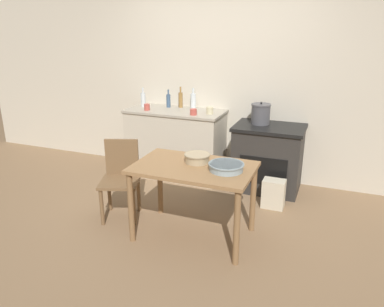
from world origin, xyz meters
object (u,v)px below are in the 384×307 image
object	(u,v)px
flour_sack	(273,194)
bottle_center_left	(193,100)
stock_pot	(261,114)
cup_mid_right	(147,107)
stove	(268,158)
chair	(121,177)
mixing_bowl_large	(197,158)
bottle_far_left	(143,99)
mixing_bowl_small	(226,167)
bottle_mid_left	(168,100)
bottle_left	(181,99)
work_table	(194,176)
cup_center_right	(193,112)
cup_center	(210,111)

from	to	relation	value
flour_sack	bottle_center_left	size ratio (longest dim) A/B	1.24
stock_pot	cup_mid_right	bearing A→B (deg)	-172.07
stove	stock_pot	bearing A→B (deg)	157.43
chair	mixing_bowl_large	size ratio (longest dim) A/B	3.32
stove	bottle_far_left	xyz separation A→B (m)	(-1.76, 0.04, 0.61)
mixing_bowl_small	bottle_center_left	world-z (taller)	bottle_center_left
chair	mixing_bowl_small	size ratio (longest dim) A/B	2.56
stock_pot	bottle_far_left	xyz separation A→B (m)	(-1.63, -0.02, 0.07)
stove	bottle_mid_left	size ratio (longest dim) A/B	3.50
stove	chair	size ratio (longest dim) A/B	1.02
bottle_left	chair	bearing A→B (deg)	-92.81
stove	stock_pot	xyz separation A→B (m)	(-0.13, 0.06, 0.54)
work_table	mixing_bowl_small	distance (m)	0.35
mixing_bowl_large	mixing_bowl_small	world-z (taller)	mixing_bowl_large
chair	flour_sack	xyz separation A→B (m)	(1.51, 0.79, -0.28)
work_table	cup_center_right	world-z (taller)	cup_center_right
bottle_far_left	bottle_left	size ratio (longest dim) A/B	0.93
bottle_center_left	work_table	bearing A→B (deg)	-68.45
stock_pot	cup_center_right	size ratio (longest dim) A/B	3.16
chair	cup_mid_right	distance (m)	1.28
stove	mixing_bowl_large	size ratio (longest dim) A/B	3.39
bottle_mid_left	bottle_center_left	xyz separation A→B (m)	(0.33, 0.08, 0.01)
mixing_bowl_large	cup_mid_right	size ratio (longest dim) A/B	3.01
bottle_center_left	stove	bearing A→B (deg)	-11.05
cup_center_right	bottle_far_left	bearing A→B (deg)	164.98
cup_center_right	chair	bearing A→B (deg)	-110.09
bottle_far_left	cup_center	bearing A→B (deg)	-5.56
mixing_bowl_large	bottle_far_left	world-z (taller)	bottle_far_left
stock_pot	stove	bearing A→B (deg)	-22.57
work_table	bottle_left	world-z (taller)	bottle_left
flour_sack	cup_center_right	world-z (taller)	cup_center_right
work_table	stock_pot	distance (m)	1.53
flour_sack	cup_mid_right	size ratio (longest dim) A/B	4.00
stove	bottle_left	distance (m)	1.42
mixing_bowl_large	bottle_left	distance (m)	1.71
work_table	cup_mid_right	distance (m)	1.74
bottle_left	cup_center_right	bearing A→B (deg)	-47.94
flour_sack	bottle_mid_left	size ratio (longest dim) A/B	1.37
bottle_far_left	stock_pot	bearing A→B (deg)	0.57
bottle_far_left	chair	bearing A→B (deg)	-72.26
stove	bottle_left	world-z (taller)	bottle_left
bottle_center_left	cup_mid_right	xyz separation A→B (m)	(-0.51, -0.36, -0.06)
bottle_left	cup_center	xyz separation A→B (m)	(0.51, -0.24, -0.06)
bottle_center_left	cup_mid_right	world-z (taller)	bottle_center_left
cup_center_right	cup_mid_right	distance (m)	0.67
chair	mixing_bowl_large	world-z (taller)	chair
mixing_bowl_large	bottle_mid_left	world-z (taller)	bottle_mid_left
stock_pot	mixing_bowl_large	distance (m)	1.41
bottle_mid_left	stock_pot	bearing A→B (deg)	-3.30
bottle_far_left	cup_center	world-z (taller)	bottle_far_left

